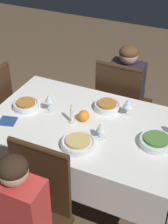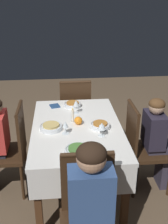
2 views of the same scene
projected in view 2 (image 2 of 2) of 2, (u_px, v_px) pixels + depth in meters
ground_plane at (78, 187)px, 3.11m from camera, size 8.00×8.00×0.00m
dining_table at (77, 135)px, 2.84m from camera, size 1.40×0.89×0.76m
chair_east at (89, 213)px, 2.05m from camera, size 0.43×0.43×0.97m
chair_south at (11, 147)px, 2.89m from camera, size 0.43×0.43×0.97m
chair_north at (142, 144)px, 2.93m from camera, size 0.43×0.43×0.97m
chair_west at (75, 110)px, 3.75m from camera, size 0.43×0.43×0.97m
person_adult_denim at (92, 215)px, 1.84m from camera, size 0.34×0.30×1.17m
person_child_dark at (159, 140)px, 2.93m from camera, size 0.30×0.33×1.03m
bowl_east at (78, 150)px, 2.33m from camera, size 0.23×0.23×0.06m
wine_glass_east at (97, 148)px, 2.23m from camera, size 0.07×0.07×0.14m
bowl_south at (51, 127)px, 2.72m from camera, size 0.22×0.22×0.06m
wine_glass_south at (65, 125)px, 2.62m from camera, size 0.07×0.07×0.13m
bowl_north at (100, 125)px, 2.76m from camera, size 0.19×0.19×0.06m
wine_glass_north at (102, 126)px, 2.57m from camera, size 0.08×0.08×0.14m
bowl_west at (73, 104)px, 3.24m from camera, size 0.20×0.20×0.06m
wine_glass_west at (76, 104)px, 3.04m from camera, size 0.06×0.06×0.15m
candle_centerpiece at (73, 116)px, 2.87m from camera, size 0.04×0.04×0.15m
orange_fruit at (78, 121)px, 2.82m from camera, size 0.08×0.08×0.08m
napkin_red_folded at (55, 106)px, 3.25m from camera, size 0.14×0.13×0.01m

